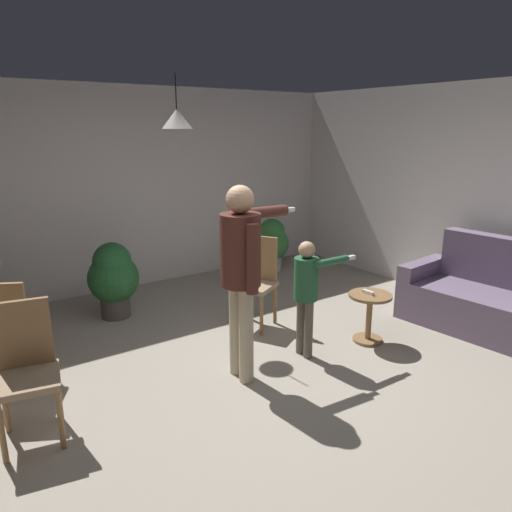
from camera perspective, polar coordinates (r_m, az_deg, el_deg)
The scene contains 14 objects.
ground at distance 4.41m, azimuth 1.83°, elevation -14.29°, with size 7.68×7.68×0.00m, color #9E9384.
wall_back at distance 6.73m, azimuth -14.63°, elevation 7.75°, with size 6.40×0.10×2.70m, color silver.
wall_right at distance 6.35m, azimuth 26.01°, elevation 6.28°, with size 0.10×6.40×2.70m, color silver.
couch_floral at distance 5.80m, azimuth 26.41°, elevation -4.92°, with size 1.02×1.87×1.00m.
side_table_by_couch at distance 5.08m, azimuth 13.41°, elevation -6.51°, with size 0.44×0.44×0.52m.
person_adult at distance 4.01m, azimuth -1.68°, elevation -0.77°, with size 0.86×0.50×1.72m.
person_child at distance 4.54m, azimuth 6.09°, elevation -3.58°, with size 0.59×0.34×1.15m.
dining_chair_by_counter at distance 4.45m, azimuth -27.29°, elevation -8.02°, with size 0.57×0.57×1.00m.
dining_chair_near_wall at distance 5.29m, azimuth 0.09°, elevation -2.66°, with size 0.57×0.57×1.00m.
dining_chair_centre_back at distance 3.79m, azimuth -25.78°, elevation -11.83°, with size 0.49×0.49×1.00m.
potted_plant_corner at distance 5.76m, azimuth -16.73°, elevation -2.36°, with size 0.58×0.58×0.90m.
potted_plant_by_wall at distance 7.34m, azimuth 1.90°, elevation 1.67°, with size 0.53×0.53×0.81m.
spare_remote_on_table at distance 5.00m, azimuth 13.28°, elevation -4.26°, with size 0.04×0.13×0.04m, color white.
ceiling_light_pendant at distance 5.22m, azimuth -9.45°, elevation 15.91°, with size 0.32×0.32×0.55m.
Camera 1 is at (-2.29, -3.07, 2.18)m, focal length 33.40 mm.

